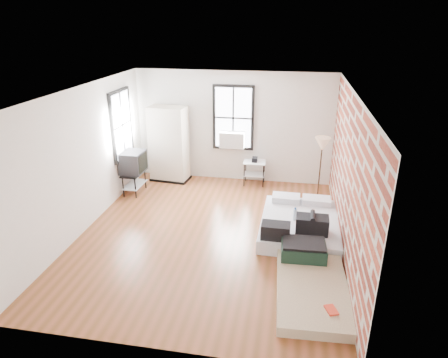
% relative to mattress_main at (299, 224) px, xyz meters
% --- Properties ---
extents(ground, '(6.00, 6.00, 0.00)m').
position_rel_mattress_main_xyz_m(ground, '(-1.74, -0.42, -0.18)').
color(ground, brown).
rests_on(ground, ground).
extents(room_shell, '(5.02, 6.02, 2.80)m').
position_rel_mattress_main_xyz_m(room_shell, '(-1.51, -0.05, 1.56)').
color(room_shell, silver).
rests_on(room_shell, ground).
extents(mattress_main, '(1.54, 2.07, 0.65)m').
position_rel_mattress_main_xyz_m(mattress_main, '(0.00, 0.00, 0.00)').
color(mattress_main, white).
rests_on(mattress_main, ground).
extents(mattress_bare, '(1.17, 2.10, 0.44)m').
position_rel_mattress_main_xyz_m(mattress_bare, '(0.17, -1.71, -0.05)').
color(mattress_bare, '#C8BB90').
rests_on(mattress_bare, ground).
extents(wardrobe, '(1.03, 0.67, 1.93)m').
position_rel_mattress_main_xyz_m(wardrobe, '(-3.36, 2.23, 0.78)').
color(wardrobe, black).
rests_on(wardrobe, ground).
extents(side_table, '(0.56, 0.45, 0.72)m').
position_rel_mattress_main_xyz_m(side_table, '(-1.15, 2.30, 0.31)').
color(side_table, black).
rests_on(side_table, ground).
extents(floor_lamp, '(0.33, 0.33, 1.55)m').
position_rel_mattress_main_xyz_m(floor_lamp, '(0.41, 1.47, 1.14)').
color(floor_lamp, black).
rests_on(floor_lamp, ground).
extents(tv_stand, '(0.54, 0.75, 1.04)m').
position_rel_mattress_main_xyz_m(tv_stand, '(-3.96, 1.27, 0.57)').
color(tv_stand, black).
rests_on(tv_stand, ground).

